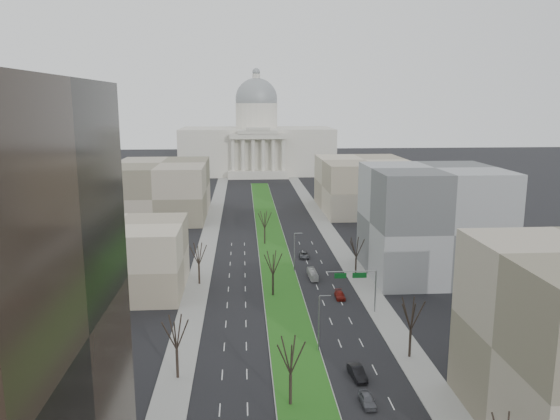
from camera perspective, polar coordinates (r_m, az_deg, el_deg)
name	(u,v)px	position (r m, az deg, el deg)	size (l,w,h in m)	color
ground	(272,244)	(148.50, -0.83, -3.58)	(600.00, 600.00, 0.00)	black
median	(272,245)	(147.50, -0.81, -3.65)	(8.00, 222.03, 0.20)	#999993
sidewalk_left	(200,274)	(124.68, -8.31, -6.61)	(5.00, 330.00, 0.15)	gray
sidewalk_right	(354,271)	(126.82, 7.76, -6.28)	(5.00, 330.00, 0.15)	gray
capitol	(257,143)	(293.79, -2.44, 7.06)	(80.00, 46.00, 55.00)	beige
building_beige_left	(119,258)	(115.52, -16.49, -4.84)	(26.00, 22.00, 14.00)	gray
building_grey_right	(432,222)	(125.37, 15.59, -1.17)	(28.00, 26.00, 24.00)	#5B5D5F
building_far_left	(162,189)	(187.60, -12.26, 2.12)	(30.00, 40.00, 18.00)	#79725D
building_far_right	(364,185)	(195.26, 8.75, 2.60)	(30.00, 40.00, 18.00)	gray
tree_left_mid	(176,332)	(78.42, -10.82, -12.37)	(5.40, 5.40, 9.72)	black
tree_left_far	(199,253)	(116.03, -8.51, -4.49)	(5.28, 5.28, 9.50)	black
tree_right_mid	(411,313)	(85.18, 13.58, -10.41)	(5.52, 5.52, 9.94)	black
tree_right_far	(356,247)	(122.13, 7.98, -3.83)	(5.04, 5.04, 9.07)	black
tree_median_a	(291,355)	(70.82, 1.12, -14.87)	(5.40, 5.40, 9.72)	black
tree_median_b	(273,262)	(108.06, -0.75, -5.47)	(5.40, 5.40, 9.72)	black
tree_median_c	(265,219)	(146.76, -1.62, -0.95)	(5.40, 5.40, 9.72)	black
streetlamp_median_b	(319,322)	(85.90, 4.13, -11.61)	(1.90, 0.20, 9.16)	gray
streetlamp_median_c	(295,252)	(123.46, 1.54, -4.38)	(1.90, 0.20, 9.16)	gray
mast_arm_signs	(361,281)	(100.94, 8.46, -7.36)	(9.12, 0.24, 8.09)	gray
car_grey_near	(367,400)	(74.73, 9.11, -18.99)	(1.66, 4.14, 1.41)	#515259
car_black	(357,373)	(80.64, 8.08, -16.46)	(1.70, 4.88, 1.61)	black
car_red	(340,295)	(109.40, 6.27, -8.84)	(1.80, 4.42, 1.28)	maroon
car_grey_far	(304,255)	(135.88, 2.52, -4.72)	(2.27, 4.93, 1.37)	#484A4F
box_van	(313,274)	(120.52, 3.43, -6.72)	(1.55, 6.64, 1.85)	silver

